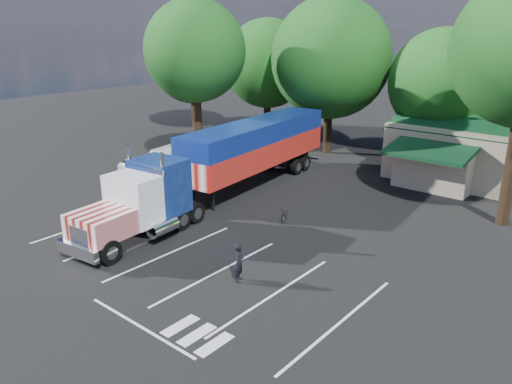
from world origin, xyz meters
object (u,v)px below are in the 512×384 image
Objects in this scene: semi_truck at (231,157)px; tour_bus at (188,166)px; silver_sedan at (463,178)px; bicycle at (285,214)px; woman at (239,263)px.

semi_truck is 2.06× the size of tour_bus.
tour_bus is 19.00m from silver_sedan.
bicycle is at bearing -12.51° from tour_bus.
tour_bus is at bearing -175.92° from semi_truck.
semi_truck is 11.71m from woman.
bicycle is (5.37, -1.31, -2.23)m from semi_truck.
woman is 13.85m from tour_bus.
semi_truck is 6.00× the size of silver_sedan.
bicycle is 0.14× the size of tour_bus.
bicycle is at bearing -19.86° from semi_truck.
tour_bus is (-8.80, 0.70, 1.11)m from bicycle.
silver_sedan is at bearing 35.71° from bicycle.
semi_truck is at bearing 15.63° from woman.
tour_bus is (-11.50, 7.70, 0.63)m from woman.
tour_bus reaches higher than silver_sedan.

